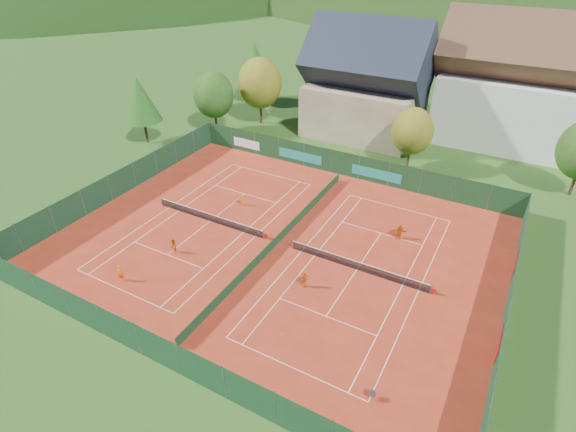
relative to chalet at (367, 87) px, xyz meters
The scene contains 29 objects.
ground 30.87m from the chalet, 84.29° to the right, with size 600.00×600.00×0.00m, color #254C17.
clay_pad 30.87m from the chalet, 84.29° to the right, with size 40.00×32.00×0.01m, color #A02A17.
court_markings_left 31.12m from the chalet, 99.46° to the right, with size 11.03×23.83×0.00m.
court_markings_right 32.63m from the chalet, 69.86° to the right, with size 11.03×23.83×0.00m.
tennis_net_left 31.00m from the chalet, 99.17° to the right, with size 13.30×0.10×1.02m.
tennis_net_right 32.59m from the chalet, 69.60° to the right, with size 13.30×0.10×1.02m.
court_divider 30.77m from the chalet, 84.29° to the right, with size 0.03×28.80×1.00m.
fence_north 15.14m from the chalet, 79.70° to the right, with size 40.00×0.10×3.00m.
fence_south 46.38m from the chalet, 86.27° to the right, with size 40.00×0.04×3.00m.
fence_west 34.86m from the chalet, 119.54° to the right, with size 0.04×32.00×3.00m.
fence_east 38.11m from the chalet, 52.48° to the right, with size 0.09×32.00×3.00m.
chalet is the anchor object (origin of this frame).
hotel_block_a 19.94m from the chalet, 17.53° to the left, with size 21.60×11.00×17.25m.
tree_west_front 21.51m from the chalet, 152.24° to the right, with size 5.72×5.72×8.69m.
tree_west_mid 15.53m from the chalet, 165.07° to the right, with size 6.44×6.44×9.78m.
tree_west_back 21.38m from the chalet, 169.22° to the left, with size 5.60×5.60×10.00m.
tree_center 12.19m from the chalet, 41.63° to the right, with size 5.01×5.01×7.60m.
tree_west_side 30.81m from the chalet, 144.25° to the right, with size 5.04×5.04×9.00m.
mountain_backdrop 211.04m from the chalet, 81.19° to the left, with size 820.00×530.00×242.00m.
ball_hopper 45.17m from the chalet, 68.24° to the right, with size 0.34×0.34×0.80m.
loose_ball_0 35.49m from the chalet, 101.22° to the right, with size 0.07×0.07×0.07m, color #CCD833.
loose_ball_1 41.16m from the chalet, 77.33° to the right, with size 0.07×0.07×0.07m, color #CCD833.
loose_ball_2 29.22m from the chalet, 82.71° to the right, with size 0.07×0.07×0.07m, color #CCD833.
player_left_near 41.82m from the chalet, 98.29° to the right, with size 0.56×0.37×1.55m, color orange.
player_left_mid 36.62m from the chalet, 97.41° to the right, with size 0.72×0.56×1.48m, color #D35A12.
player_left_far 26.79m from the chalet, 98.87° to the right, with size 0.77×0.44×1.19m, color #E75014.
player_right_near 35.58m from the chalet, 76.93° to the right, with size 0.93×0.39×1.58m, color orange.
player_right_far_a 27.45m from the chalet, 61.23° to the right, with size 0.66×0.43×1.35m, color orange.
player_right_far_b 27.50m from the chalet, 61.66° to the right, with size 1.46×0.46×1.57m, color #CB5412.
Camera 1 is at (17.50, -29.64, 25.25)m, focal length 28.00 mm.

